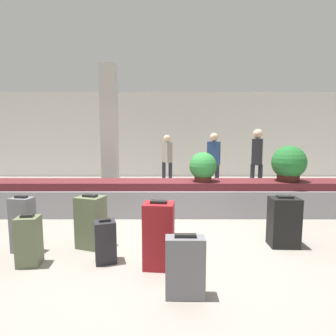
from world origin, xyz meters
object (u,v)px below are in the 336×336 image
suitcase_3 (23,225)px  traveler_0 (257,156)px  suitcase_1 (284,222)px  suitcase_2 (91,222)px  suitcase_0 (29,241)px  potted_plant_0 (203,167)px  pillar (110,133)px  suitcase_6 (159,235)px  suitcase_5 (106,242)px  traveler_2 (167,157)px  suitcase_4 (185,267)px  traveler_1 (214,158)px  potted_plant_1 (289,164)px

suitcase_3 → traveler_0: bearing=49.0°
suitcase_1 → suitcase_2: suitcase_2 is taller
suitcase_0 → potted_plant_0: bearing=35.8°
suitcase_0 → traveler_0: traveler_0 is taller
suitcase_1 → pillar: bearing=137.6°
suitcase_6 → potted_plant_0: 2.34m
suitcase_5 → traveler_2: traveler_2 is taller
suitcase_0 → suitcase_4: size_ratio=1.00×
suitcase_1 → suitcase_4: 1.84m
pillar → traveler_1: 2.75m
suitcase_6 → potted_plant_0: (0.78, 2.14, 0.54)m
pillar → suitcase_2: bearing=-82.8°
suitcase_2 → traveler_1: size_ratio=0.45×
suitcase_2 → traveler_1: 4.17m
suitcase_1 → traveler_0: traveler_0 is taller
suitcase_3 → suitcase_2: bearing=20.8°
suitcase_4 → traveler_2: 5.57m
suitcase_5 → suitcase_4: bearing=-55.3°
suitcase_6 → traveler_2: (0.08, 4.96, 0.55)m
suitcase_3 → potted_plant_1: potted_plant_1 is taller
suitcase_1 → suitcase_6: suitcase_6 is taller
potted_plant_0 → suitcase_3: bearing=-146.0°
suitcase_4 → potted_plant_1: 3.55m
suitcase_1 → suitcase_2: bearing=-177.4°
potted_plant_1 → potted_plant_0: bearing=-179.3°
suitcase_1 → traveler_1: 3.50m
suitcase_0 → suitcase_2: (0.58, 0.51, 0.06)m
traveler_0 → traveler_1: size_ratio=1.06×
potted_plant_0 → pillar: bearing=146.6°
traveler_1 → traveler_2: (-1.23, 0.94, -0.03)m
potted_plant_0 → traveler_1: traveler_1 is taller
traveler_0 → traveler_1: traveler_0 is taller
suitcase_1 → traveler_1: size_ratio=0.44×
pillar → potted_plant_0: pillar is taller
traveler_0 → suitcase_4: bearing=-171.4°
suitcase_5 → potted_plant_0: size_ratio=0.94×
suitcase_5 → potted_plant_1: 3.76m
suitcase_6 → suitcase_4: bearing=-59.0°
suitcase_5 → suitcase_6: suitcase_6 is taller
suitcase_4 → potted_plant_1: size_ratio=0.88×
suitcase_2 → traveler_0: (3.27, 3.10, 0.67)m
suitcase_2 → suitcase_6: size_ratio=0.93×
potted_plant_1 → traveler_2: 3.67m
traveler_1 → traveler_0: bearing=-176.7°
suitcase_0 → suitcase_3: bearing=119.8°
suitcase_1 → suitcase_6: size_ratio=0.90×
suitcase_5 → potted_plant_1: (3.08, 2.03, 0.73)m
suitcase_1 → potted_plant_1: 1.85m
suitcase_2 → suitcase_3: bearing=-151.4°
pillar → suitcase_5: (0.67, -3.39, -1.35)m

